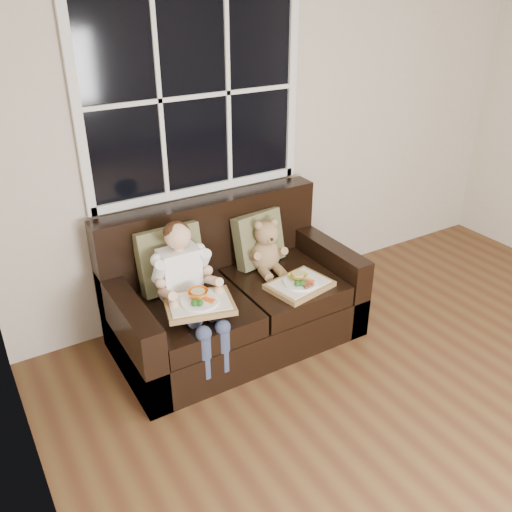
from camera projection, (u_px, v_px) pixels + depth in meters
window_back at (194, 96)px, 3.60m from camera, size 1.62×0.04×1.37m
loveseat at (232, 299)px, 3.87m from camera, size 1.70×0.92×0.96m
pillow_left at (170, 259)px, 3.64m from camera, size 0.44×0.20×0.45m
pillow_right at (259, 239)px, 3.98m from camera, size 0.41×0.24×0.40m
child at (186, 280)px, 3.45m from camera, size 0.38×0.59×0.85m
teddy_bear at (266, 249)px, 3.91m from camera, size 0.26×0.32×0.40m
tray_left at (199, 303)px, 3.33m from camera, size 0.48×0.41×0.10m
tray_right at (300, 284)px, 3.73m from camera, size 0.47×0.39×0.09m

